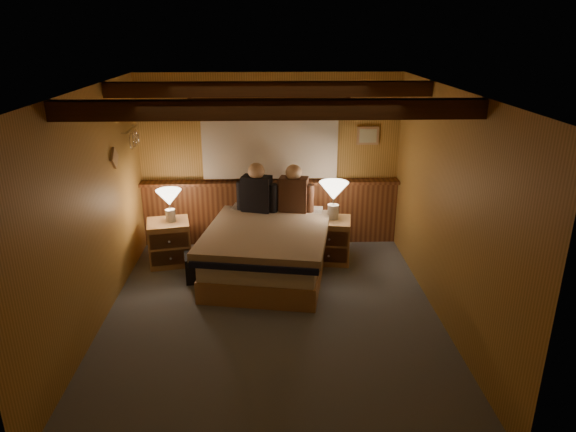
{
  "coord_description": "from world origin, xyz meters",
  "views": [
    {
      "loc": [
        -0.01,
        -4.89,
        2.94
      ],
      "look_at": [
        0.19,
        0.4,
        1.0
      ],
      "focal_mm": 32.0,
      "sensor_mm": 36.0,
      "label": 1
    }
  ],
  "objects_px": {
    "duffel_bag": "(207,265)",
    "nightstand_right": "(330,240)",
    "lamp_right": "(334,193)",
    "person_right": "(294,192)",
    "person_left": "(257,191)",
    "bed": "(268,250)",
    "lamp_left": "(169,199)",
    "nightstand_left": "(169,242)"
  },
  "relations": [
    {
      "from": "duffel_bag",
      "to": "nightstand_right",
      "type": "bearing_deg",
      "value": 6.27
    },
    {
      "from": "lamp_right",
      "to": "person_right",
      "type": "distance_m",
      "value": 0.54
    },
    {
      "from": "person_right",
      "to": "duffel_bag",
      "type": "height_order",
      "value": "person_right"
    },
    {
      "from": "lamp_right",
      "to": "person_left",
      "type": "height_order",
      "value": "person_left"
    },
    {
      "from": "lamp_right",
      "to": "duffel_bag",
      "type": "height_order",
      "value": "lamp_right"
    },
    {
      "from": "bed",
      "to": "lamp_right",
      "type": "xyz_separation_m",
      "value": [
        0.86,
        0.42,
        0.6
      ]
    },
    {
      "from": "lamp_right",
      "to": "person_right",
      "type": "relative_size",
      "value": 0.75
    },
    {
      "from": "lamp_left",
      "to": "person_right",
      "type": "height_order",
      "value": "person_right"
    },
    {
      "from": "lamp_right",
      "to": "person_right",
      "type": "xyz_separation_m",
      "value": [
        -0.51,
        0.17,
        -0.03
      ]
    },
    {
      "from": "bed",
      "to": "duffel_bag",
      "type": "height_order",
      "value": "bed"
    },
    {
      "from": "bed",
      "to": "nightstand_right",
      "type": "relative_size",
      "value": 3.5
    },
    {
      "from": "person_left",
      "to": "person_right",
      "type": "relative_size",
      "value": 1.03
    },
    {
      "from": "bed",
      "to": "duffel_bag",
      "type": "xyz_separation_m",
      "value": [
        -0.76,
        -0.09,
        -0.16
      ]
    },
    {
      "from": "lamp_left",
      "to": "nightstand_left",
      "type": "bearing_deg",
      "value": -155.42
    },
    {
      "from": "lamp_right",
      "to": "nightstand_left",
      "type": "bearing_deg",
      "value": -178.53
    },
    {
      "from": "person_right",
      "to": "duffel_bag",
      "type": "distance_m",
      "value": 1.49
    },
    {
      "from": "lamp_right",
      "to": "person_left",
      "type": "bearing_deg",
      "value": 169.03
    },
    {
      "from": "bed",
      "to": "lamp_right",
      "type": "relative_size",
      "value": 4.18
    },
    {
      "from": "nightstand_right",
      "to": "lamp_right",
      "type": "bearing_deg",
      "value": 59.22
    },
    {
      "from": "lamp_left",
      "to": "duffel_bag",
      "type": "relative_size",
      "value": 0.71
    },
    {
      "from": "bed",
      "to": "person_left",
      "type": "xyz_separation_m",
      "value": [
        -0.14,
        0.62,
        0.58
      ]
    },
    {
      "from": "person_left",
      "to": "nightstand_right",
      "type": "bearing_deg",
      "value": 2.17
    },
    {
      "from": "nightstand_left",
      "to": "person_left",
      "type": "bearing_deg",
      "value": 0.71
    },
    {
      "from": "nightstand_left",
      "to": "lamp_right",
      "type": "distance_m",
      "value": 2.25
    },
    {
      "from": "nightstand_left",
      "to": "person_right",
      "type": "xyz_separation_m",
      "value": [
        1.65,
        0.22,
        0.61
      ]
    },
    {
      "from": "nightstand_right",
      "to": "duffel_bag",
      "type": "height_order",
      "value": "nightstand_right"
    },
    {
      "from": "bed",
      "to": "nightstand_right",
      "type": "distance_m",
      "value": 0.9
    },
    {
      "from": "bed",
      "to": "duffel_bag",
      "type": "relative_size",
      "value": 3.49
    },
    {
      "from": "bed",
      "to": "person_right",
      "type": "distance_m",
      "value": 0.89
    },
    {
      "from": "nightstand_left",
      "to": "duffel_bag",
      "type": "xyz_separation_m",
      "value": [
        0.54,
        -0.46,
        -0.12
      ]
    },
    {
      "from": "duffel_bag",
      "to": "bed",
      "type": "bearing_deg",
      "value": -3.3
    },
    {
      "from": "lamp_left",
      "to": "duffel_bag",
      "type": "bearing_deg",
      "value": -43.76
    },
    {
      "from": "nightstand_left",
      "to": "lamp_right",
      "type": "height_order",
      "value": "lamp_right"
    },
    {
      "from": "nightstand_right",
      "to": "person_right",
      "type": "xyz_separation_m",
      "value": [
        -0.47,
        0.22,
        0.61
      ]
    },
    {
      "from": "nightstand_left",
      "to": "duffel_bag",
      "type": "relative_size",
      "value": 1.04
    },
    {
      "from": "person_right",
      "to": "lamp_right",
      "type": "bearing_deg",
      "value": -5.48
    },
    {
      "from": "lamp_left",
      "to": "lamp_right",
      "type": "relative_size",
      "value": 0.85
    },
    {
      "from": "person_right",
      "to": "duffel_bag",
      "type": "xyz_separation_m",
      "value": [
        -1.1,
        -0.69,
        -0.73
      ]
    },
    {
      "from": "nightstand_left",
      "to": "person_left",
      "type": "height_order",
      "value": "person_left"
    },
    {
      "from": "bed",
      "to": "lamp_left",
      "type": "distance_m",
      "value": 1.43
    },
    {
      "from": "nightstand_right",
      "to": "person_right",
      "type": "bearing_deg",
      "value": 164.21
    },
    {
      "from": "nightstand_left",
      "to": "person_right",
      "type": "bearing_deg",
      "value": -3.74
    }
  ]
}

